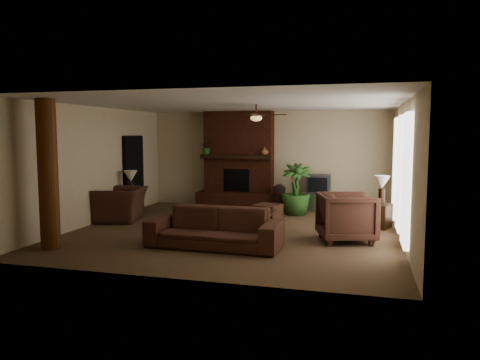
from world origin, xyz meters
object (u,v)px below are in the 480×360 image
(armchair_left, at_px, (121,199))
(tv_stand, at_px, (317,202))
(armchair_right, at_px, (347,215))
(floor_vase, at_px, (279,196))
(side_table_right, at_px, (378,216))
(side_table_left, at_px, (132,205))
(lamp_right, at_px, (382,184))
(coffee_table, at_px, (247,213))
(lamp_left, at_px, (131,178))
(floor_plant, at_px, (296,200))
(sofa, at_px, (214,221))
(ottoman, at_px, (267,212))
(log_column, at_px, (48,174))

(armchair_left, relative_size, tv_stand, 1.47)
(armchair_right, bearing_deg, armchair_left, 65.31)
(floor_vase, xyz_separation_m, side_table_right, (2.59, -1.59, -0.16))
(side_table_left, bearing_deg, tv_stand, 23.26)
(tv_stand, relative_size, lamp_right, 1.31)
(tv_stand, height_order, side_table_left, side_table_left)
(armchair_left, bearing_deg, armchair_right, 68.25)
(coffee_table, height_order, lamp_left, lamp_left)
(tv_stand, xyz_separation_m, floor_plant, (-0.49, -0.75, 0.13))
(floor_plant, bearing_deg, lamp_right, -28.48)
(lamp_left, bearing_deg, armchair_left, -83.49)
(sofa, xyz_separation_m, floor_vase, (0.48, 4.29, -0.07))
(armchair_right, xyz_separation_m, floor_vase, (-1.94, 3.16, -0.11))
(floor_vase, bearing_deg, lamp_right, -30.28)
(ottoman, distance_m, side_table_left, 3.60)
(side_table_left, relative_size, lamp_left, 0.85)
(tv_stand, bearing_deg, ottoman, -104.19)
(log_column, bearing_deg, lamp_left, 93.27)
(armchair_right, relative_size, coffee_table, 0.90)
(armchair_left, distance_m, side_table_right, 6.21)
(log_column, xyz_separation_m, lamp_right, (6.09, 3.64, -0.40))
(armchair_right, distance_m, floor_plant, 3.11)
(tv_stand, bearing_deg, coffee_table, -96.81)
(armchair_left, relative_size, lamp_left, 1.93)
(armchair_right, height_order, side_table_right, armchair_right)
(ottoman, bearing_deg, lamp_left, -175.17)
(side_table_left, bearing_deg, coffee_table, -15.26)
(tv_stand, relative_size, side_table_left, 1.55)
(log_column, distance_m, side_table_right, 7.11)
(side_table_right, bearing_deg, armchair_right, -112.88)
(side_table_left, distance_m, lamp_right, 6.34)
(sofa, height_order, ottoman, sofa)
(log_column, xyz_separation_m, armchair_right, (5.37, 2.03, -0.86))
(coffee_table, bearing_deg, floor_plant, 69.95)
(side_table_left, distance_m, side_table_right, 6.23)
(armchair_left, relative_size, floor_vase, 1.63)
(lamp_right, bearing_deg, lamp_left, -178.76)
(armchair_right, xyz_separation_m, tv_stand, (-0.93, 3.52, -0.29))
(coffee_table, distance_m, side_table_right, 3.03)
(log_column, relative_size, coffee_table, 2.33)
(armchair_right, relative_size, side_table_right, 1.96)
(sofa, height_order, floor_plant, sofa)
(floor_vase, bearing_deg, armchair_right, -58.48)
(log_column, relative_size, lamp_left, 4.31)
(ottoman, height_order, side_table_left, side_table_left)
(ottoman, bearing_deg, armchair_left, -164.86)
(coffee_table, distance_m, side_table_left, 3.49)
(floor_vase, bearing_deg, floor_plant, -37.08)
(coffee_table, distance_m, lamp_right, 3.16)
(coffee_table, relative_size, floor_plant, 0.88)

